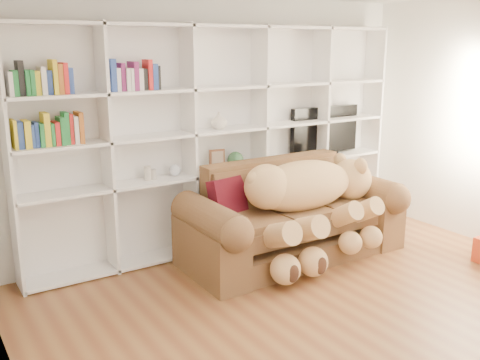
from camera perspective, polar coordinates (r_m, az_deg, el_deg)
floor at (r=4.48m, az=14.51°, el=-15.50°), size 5.00×5.00×0.00m
wall_left at (r=2.75m, az=-21.95°, el=-4.64°), size 0.02×5.00×2.70m
wall_back at (r=5.93m, az=-2.57°, el=6.11°), size 5.00×0.02×2.70m
bookshelf at (r=5.70m, az=-3.97°, el=5.31°), size 4.43×0.35×2.40m
sofa at (r=5.68m, az=5.46°, el=-4.42°), size 2.36×1.02×0.99m
teddy_bear at (r=5.49m, az=7.41°, el=-1.75°), size 1.73×0.96×1.01m
throw_pillow at (r=5.35m, az=-1.31°, el=-1.89°), size 0.44×0.30×0.42m
tv at (r=6.69m, az=8.99°, el=5.20°), size 1.00×0.18×0.59m
picture_frame at (r=5.77m, az=-2.47°, el=2.22°), size 0.18×0.06×0.22m
green_vase at (r=5.90m, az=-0.49°, el=2.18°), size 0.18×0.18×0.18m
figurine_tall at (r=5.44m, az=-9.83°, el=0.73°), size 0.08×0.08×0.14m
figurine_short at (r=5.46m, az=-9.22°, el=0.61°), size 0.07×0.07×0.10m
snow_globe at (r=5.56m, az=-6.97°, el=1.06°), size 0.12×0.12×0.12m
shelf_vase at (r=5.72m, az=-2.25°, el=6.37°), size 0.22×0.22×0.18m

